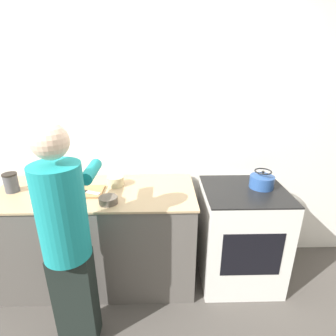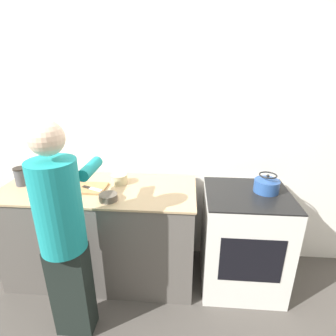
{
  "view_description": "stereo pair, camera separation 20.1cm",
  "coord_description": "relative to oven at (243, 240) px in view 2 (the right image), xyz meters",
  "views": [
    {
      "loc": [
        0.18,
        -1.71,
        1.93
      ],
      "look_at": [
        0.23,
        0.24,
        1.18
      ],
      "focal_mm": 28.0,
      "sensor_mm": 36.0,
      "label": 1
    },
    {
      "loc": [
        0.38,
        -1.7,
        1.93
      ],
      "look_at": [
        0.23,
        0.24,
        1.18
      ],
      "focal_mm": 28.0,
      "sensor_mm": 36.0,
      "label": 2
    }
  ],
  "objects": [
    {
      "name": "wall_back",
      "position": [
        -0.91,
        0.42,
        0.83
      ],
      "size": [
        8.0,
        0.05,
        2.6
      ],
      "color": "white",
      "rests_on": "ground_plane"
    },
    {
      "name": "kettle",
      "position": [
        0.15,
        0.05,
        0.54
      ],
      "size": [
        0.21,
        0.21,
        0.16
      ],
      "color": "#284C8C",
      "rests_on": "oven"
    },
    {
      "name": "bowl_mixing",
      "position": [
        -1.14,
        0.13,
        0.51
      ],
      "size": [
        0.15,
        0.15,
        0.09
      ],
      "color": "#C6B789",
      "rests_on": "counter"
    },
    {
      "name": "person",
      "position": [
        -1.35,
        -0.59,
        0.44
      ],
      "size": [
        0.35,
        0.59,
        1.65
      ],
      "color": "black",
      "rests_on": "ground_plane"
    },
    {
      "name": "knife",
      "position": [
        -1.35,
        -0.04,
        0.48
      ],
      "size": [
        0.2,
        0.11,
        0.01
      ],
      "rotation": [
        0.0,
        0.0,
        -0.39
      ],
      "color": "silver",
      "rests_on": "cutting_board"
    },
    {
      "name": "bowl_prep",
      "position": [
        -1.15,
        -0.2,
        0.49
      ],
      "size": [
        0.15,
        0.15,
        0.05
      ],
      "color": "brown",
      "rests_on": "counter"
    },
    {
      "name": "ground_plane",
      "position": [
        -0.91,
        -0.33,
        -0.47
      ],
      "size": [
        12.0,
        12.0,
        0.0
      ],
      "primitive_type": "plane",
      "color": "#4C4742"
    },
    {
      "name": "oven",
      "position": [
        0.0,
        0.0,
        0.0
      ],
      "size": [
        0.71,
        0.66,
        0.94
      ],
      "color": "silver",
      "rests_on": "ground_plane"
    },
    {
      "name": "cutting_board",
      "position": [
        -1.38,
        -0.01,
        0.47
      ],
      "size": [
        0.29,
        0.23,
        0.02
      ],
      "color": "#A87A4C",
      "rests_on": "counter"
    },
    {
      "name": "canister_jar",
      "position": [
        -2.01,
        0.03,
        0.54
      ],
      "size": [
        0.12,
        0.12,
        0.17
      ],
      "color": "#4C4C51",
      "rests_on": "counter"
    },
    {
      "name": "counter",
      "position": [
        -1.31,
        0.02,
        -0.0
      ],
      "size": [
        1.74,
        0.71,
        0.93
      ],
      "color": "#5B5651",
      "rests_on": "ground_plane"
    }
  ]
}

